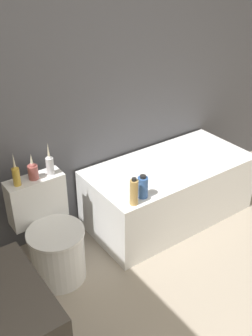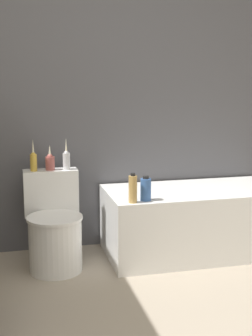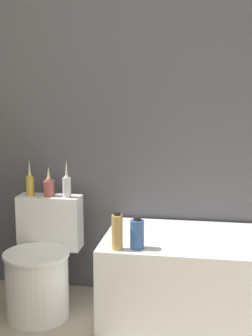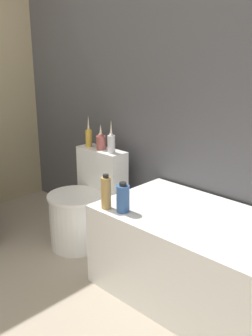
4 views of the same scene
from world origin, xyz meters
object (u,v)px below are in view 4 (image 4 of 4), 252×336
object	(u,v)px
bathtub	(214,265)
vase_gold	(89,136)
shampoo_bottle_tall	(106,193)
vase_silver	(101,141)
shampoo_bottle_short	(123,198)
toilet	(83,207)
vase_bronze	(111,142)

from	to	relation	value
bathtub	vase_gold	xyz separation A→B (m)	(-1.24, 0.15, 0.52)
bathtub	shampoo_bottle_tall	distance (m)	0.74
vase_silver	shampoo_bottle_short	bearing A→B (deg)	-32.77
toilet	shampoo_bottle_short	distance (m)	0.75
vase_silver	shampoo_bottle_tall	xyz separation A→B (m)	(0.53, -0.45, -0.14)
bathtub	toilet	world-z (taller)	toilet
shampoo_bottle_short	toilet	bearing A→B (deg)	161.14
vase_gold	vase_bronze	size ratio (longest dim) A/B	1.00
bathtub	shampoo_bottle_tall	size ratio (longest dim) A/B	6.64
bathtub	vase_silver	xyz separation A→B (m)	(-1.12, 0.16, 0.50)
vase_gold	shampoo_bottle_short	distance (m)	0.88
vase_bronze	shampoo_bottle_tall	size ratio (longest dim) A/B	1.14
toilet	vase_bronze	size ratio (longest dim) A/B	2.90
toilet	vase_silver	bearing A→B (deg)	90.00
toilet	bathtub	bearing A→B (deg)	1.61
bathtub	shampoo_bottle_short	xyz separation A→B (m)	(-0.48, -0.25, 0.34)
toilet	vase_silver	world-z (taller)	vase_silver
vase_silver	shampoo_bottle_short	size ratio (longest dim) A/B	1.07
vase_gold	vase_silver	size ratio (longest dim) A/B	1.25
toilet	vase_gold	xyz separation A→B (m)	(-0.12, 0.18, 0.49)
bathtub	shampoo_bottle_tall	bearing A→B (deg)	-153.99
vase_gold	shampoo_bottle_tall	world-z (taller)	vase_gold
toilet	vase_bronze	distance (m)	0.54
bathtub	vase_bronze	distance (m)	1.13
vase_gold	vase_bronze	distance (m)	0.25
bathtub	vase_bronze	size ratio (longest dim) A/B	5.84
vase_silver	vase_bronze	distance (m)	0.12
vase_silver	vase_bronze	bearing A→B (deg)	-4.84
toilet	shampoo_bottle_short	bearing A→B (deg)	-18.86
vase_gold	toilet	bearing A→B (deg)	-55.56
bathtub	toilet	size ratio (longest dim) A/B	2.01
shampoo_bottle_tall	shampoo_bottle_short	world-z (taller)	shampoo_bottle_tall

